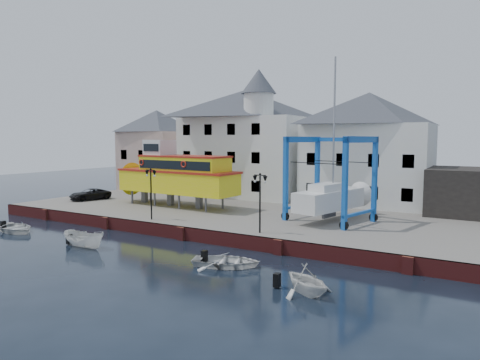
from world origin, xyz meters
The scene contains 16 objects.
ground centered at (0.00, 0.00, 0.00)m, with size 140.00×140.00×0.00m, color black.
hardstanding centered at (0.00, 11.00, 0.50)m, with size 44.00×22.00×1.00m, color #5E5A57.
quay_wall centered at (0.00, 0.10, 0.50)m, with size 44.00×0.47×1.00m.
building_pink centered at (-18.00, 18.00, 6.15)m, with size 8.00×7.00×10.30m.
building_white_main centered at (-4.87, 18.39, 7.34)m, with size 14.00×8.30×14.00m.
building_white_right centered at (9.00, 19.00, 6.60)m, with size 12.00×8.00×11.20m.
shed_dark centered at (19.00, 17.00, 3.00)m, with size 8.00×7.00×4.00m, color black.
lamp_post_left centered at (-4.00, 1.20, 4.17)m, with size 1.12×0.32×4.20m.
lamp_post_right centered at (6.00, 1.20, 4.17)m, with size 1.12×0.32×4.20m.
tour_boat centered at (-7.42, 7.82, 4.06)m, with size 15.08×4.45×6.49m.
travel_lift centered at (8.94, 8.65, 3.17)m, with size 7.03×8.87×12.98m.
van centered at (-17.53, 6.49, 1.60)m, with size 1.99×4.31×1.20m, color black.
motorboat_a centered at (-4.46, -5.18, 0.00)m, with size 1.34×3.57×1.38m, color white.
motorboat_b centered at (6.46, -3.95, 0.00)m, with size 2.90×4.07×0.84m, color white.
motorboat_c centered at (12.24, -5.78, 0.00)m, with size 2.57×2.98×1.57m, color white.
motorboat_d centered at (-13.54, -4.59, 0.00)m, with size 3.12×4.37×0.91m, color white.
Camera 1 is at (19.66, -24.94, 7.52)m, focal length 32.00 mm.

